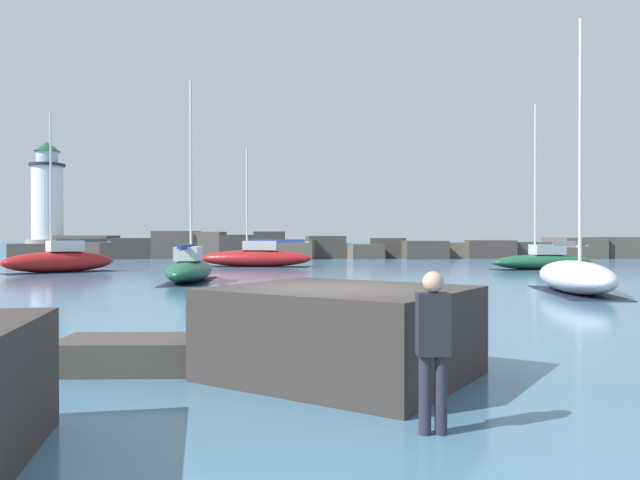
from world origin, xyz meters
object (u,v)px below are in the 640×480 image
sailboat_moored_1 (60,260)px  sailboat_moored_2 (543,260)px  person_on_rocks (433,342)px  sailboat_moored_5 (189,269)px  sailboat_moored_0 (576,276)px  lighthouse (47,209)px  sailboat_moored_3 (256,257)px

sailboat_moored_1 → sailboat_moored_2: (29.73, 2.31, -0.12)m
sailboat_moored_2 → person_on_rocks: bearing=-113.1°
sailboat_moored_5 → person_on_rocks: (6.85, -22.80, 0.40)m
sailboat_moored_5 → sailboat_moored_2: bearing=25.2°
sailboat_moored_1 → sailboat_moored_5: 11.68m
sailboat_moored_0 → person_on_rocks: (-8.98, -16.66, 0.38)m
sailboat_moored_1 → person_on_rocks: (15.82, -30.28, 0.30)m
lighthouse → sailboat_moored_5: size_ratio=1.14×
person_on_rocks → sailboat_moored_3: bearing=97.4°
sailboat_moored_3 → person_on_rocks: sailboat_moored_3 is taller
sailboat_moored_5 → person_on_rocks: sailboat_moored_5 is taller
sailboat_moored_3 → sailboat_moored_5: sailboat_moored_5 is taller
sailboat_moored_3 → sailboat_moored_5: (-2.11, -13.70, -0.05)m
lighthouse → sailboat_moored_0: size_ratio=1.07×
sailboat_moored_2 → person_on_rocks: size_ratio=5.80×
sailboat_moored_2 → sailboat_moored_3: size_ratio=1.27×
lighthouse → person_on_rocks: size_ratio=6.03×
sailboat_moored_5 → sailboat_moored_1: bearing=140.1°
sailboat_moored_1 → person_on_rocks: size_ratio=5.13×
sailboat_moored_3 → sailboat_moored_5: 13.86m
sailboat_moored_1 → sailboat_moored_5: bearing=-39.9°
sailboat_moored_5 → lighthouse: bearing=122.2°
sailboat_moored_3 → person_on_rocks: 36.80m
lighthouse → sailboat_moored_5: 35.47m
lighthouse → sailboat_moored_1: 24.71m
sailboat_moored_0 → sailboat_moored_3: 24.12m
sailboat_moored_1 → person_on_rocks: 34.17m
lighthouse → sailboat_moored_0: (34.61, -35.97, -3.98)m
sailboat_moored_3 → sailboat_moored_1: bearing=-150.7°
sailboat_moored_1 → person_on_rocks: sailboat_moored_1 is taller
person_on_rocks → sailboat_moored_1: bearing=117.6°
sailboat_moored_5 → sailboat_moored_3: bearing=81.2°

